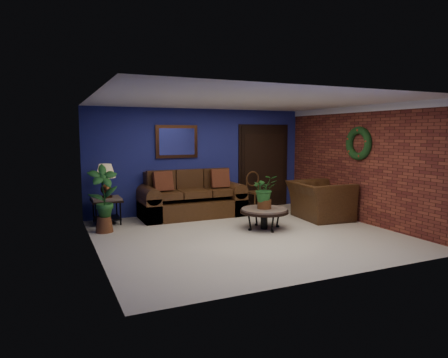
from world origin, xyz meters
name	(u,v)px	position (x,y,z in m)	size (l,w,h in m)	color
floor	(247,235)	(0.00, 0.00, 0.00)	(5.50, 5.50, 0.00)	beige
wall_back	(200,161)	(0.00, 2.50, 1.25)	(5.50, 0.04, 2.50)	navy
wall_left	(94,176)	(-2.75, 0.00, 1.25)	(0.04, 5.00, 2.50)	navy
wall_right_brick	(362,164)	(2.75, 0.00, 1.25)	(0.04, 5.00, 2.50)	maroon
ceiling	(248,101)	(0.00, 0.00, 2.50)	(5.50, 5.00, 0.02)	silver
crown_molding	(363,109)	(2.72, 0.00, 2.43)	(0.03, 5.00, 0.14)	white
wall_mirror	(177,142)	(-0.60, 2.46, 1.72)	(1.02, 0.06, 0.77)	#462714
closet_door	(263,167)	(1.75, 2.47, 1.05)	(1.44, 0.06, 2.18)	black
wreath	(359,143)	(2.69, 0.05, 1.70)	(0.72, 0.72, 0.16)	black
sofa	(191,201)	(-0.39, 2.09, 0.35)	(2.37, 1.03, 1.07)	#472A14
coffee_table	(264,211)	(0.52, 0.28, 0.36)	(0.97, 0.97, 0.42)	#56514B
end_table	(106,204)	(-2.30, 2.05, 0.43)	(0.62, 0.62, 0.56)	#56514B
table_lamp	(106,177)	(-2.30, 2.05, 1.01)	(0.41, 0.41, 0.69)	#462714
side_chair	(255,188)	(1.32, 2.12, 0.55)	(0.45, 0.45, 0.97)	#573118
armchair	(320,200)	(2.15, 0.61, 0.42)	(1.28, 1.12, 0.83)	#472A14
coffee_plant	(264,190)	(0.52, 0.28, 0.78)	(0.56, 0.51, 0.68)	brown
floor_plant	(310,195)	(2.35, 1.25, 0.44)	(0.43, 0.37, 0.84)	brown
tall_plant	(103,196)	(-2.45, 1.32, 0.70)	(0.57, 0.39, 1.32)	brown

